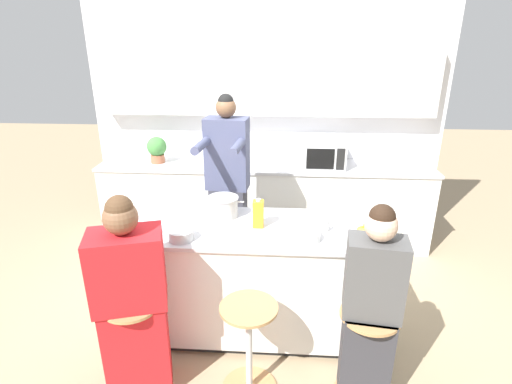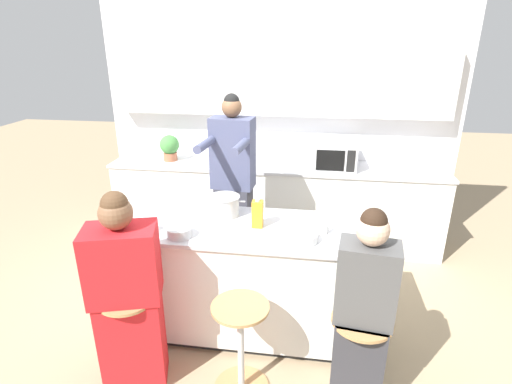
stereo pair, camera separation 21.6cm
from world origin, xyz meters
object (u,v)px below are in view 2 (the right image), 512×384
at_px(coffee_cup_far, 322,228).
at_px(bar_stool_leftmost, 132,335).
at_px(person_cooking, 233,196).
at_px(cooking_pot, 225,206).
at_px(kitchen_island, 255,279).
at_px(person_wrapped_blanket, 127,298).
at_px(juice_carton, 258,214).
at_px(microwave, 334,155).
at_px(person_seated_near, 362,323).
at_px(bar_stool_center, 241,345).
at_px(banana_bunch, 366,233).
at_px(bar_stool_rightmost, 358,360).
at_px(potted_plant, 170,147).
at_px(fruit_bowl, 179,232).
at_px(coffee_cup_near, 149,226).

bearing_deg(coffee_cup_far, bar_stool_leftmost, -154.46).
height_order(person_cooking, cooking_pot, person_cooking).
bearing_deg(kitchen_island, person_cooking, 114.35).
relative_size(person_cooking, person_wrapped_blanket, 1.29).
height_order(bar_stool_leftmost, cooking_pot, cooking_pot).
distance_m(bar_stool_leftmost, person_wrapped_blanket, 0.30).
xyz_separation_m(juice_carton, microwave, (0.61, 1.52, 0.04)).
height_order(person_seated_near, microwave, person_seated_near).
relative_size(coffee_cup_far, microwave, 0.24).
distance_m(person_cooking, microwave, 1.29).
distance_m(bar_stool_center, banana_bunch, 1.15).
bearing_deg(person_cooking, person_seated_near, -45.63).
bearing_deg(coffee_cup_far, bar_stool_rightmost, -67.60).
bearing_deg(person_cooking, potted_plant, 140.21).
bearing_deg(fruit_bowl, microwave, 57.30).
xyz_separation_m(coffee_cup_near, juice_carton, (0.77, 0.20, 0.06)).
bearing_deg(coffee_cup_near, kitchen_island, 14.11).
relative_size(person_cooking, potted_plant, 6.23).
relative_size(bar_stool_leftmost, bar_stool_rightmost, 1.00).
xyz_separation_m(bar_stool_center, coffee_cup_far, (0.50, 0.58, 0.61)).
relative_size(bar_stool_center, fruit_bowl, 3.84).
distance_m(person_wrapped_blanket, banana_bunch, 1.68).
bearing_deg(person_wrapped_blanket, coffee_cup_far, 9.38).
distance_m(fruit_bowl, coffee_cup_near, 0.25).
relative_size(bar_stool_center, bar_stool_rightmost, 1.00).
bearing_deg(juice_carton, person_wrapped_blanket, -140.18).
relative_size(fruit_bowl, coffee_cup_near, 1.57).
height_order(kitchen_island, cooking_pot, cooking_pot).
xyz_separation_m(bar_stool_rightmost, person_wrapped_blanket, (-1.49, 0.01, 0.30)).
distance_m(person_wrapped_blanket, coffee_cup_near, 0.54).
relative_size(kitchen_island, person_seated_near, 1.33).
bearing_deg(microwave, banana_bunch, -83.56).
bearing_deg(potted_plant, bar_stool_leftmost, -78.19).
xyz_separation_m(coffee_cup_far, potted_plant, (-1.70, 1.59, 0.12)).
distance_m(person_wrapped_blanket, potted_plant, 2.27).
bearing_deg(person_cooking, bar_stool_rightmost, -45.90).
distance_m(bar_stool_rightmost, banana_bunch, 0.85).
height_order(cooking_pot, coffee_cup_near, cooking_pot).
relative_size(person_seated_near, coffee_cup_far, 12.54).
relative_size(kitchen_island, potted_plant, 6.37).
bearing_deg(microwave, bar_stool_rightmost, -86.83).
xyz_separation_m(banana_bunch, microwave, (-0.18, 1.56, 0.12)).
bearing_deg(microwave, coffee_cup_far, -94.70).
distance_m(bar_stool_center, coffee_cup_far, 0.98).
bearing_deg(cooking_pot, juice_carton, -30.08).
relative_size(kitchen_island, juice_carton, 8.47).
relative_size(bar_stool_leftmost, cooking_pot, 2.07).
height_order(cooking_pot, microwave, microwave).
bearing_deg(coffee_cup_far, microwave, 85.30).
bearing_deg(bar_stool_leftmost, juice_carton, 39.88).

